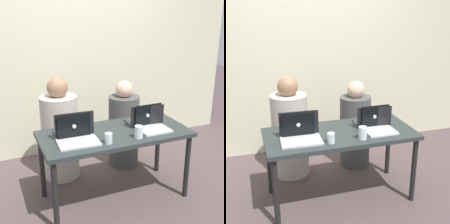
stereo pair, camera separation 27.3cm
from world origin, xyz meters
The scene contains 11 objects.
ground_plane centered at (0.00, 0.00, 0.00)m, with size 12.00×12.00×0.00m, color #524245.
back_wall centered at (0.00, 1.29, 1.31)m, with size 4.50×0.10×2.62m, color beige.
desk centered at (0.00, 0.00, 0.63)m, with size 1.42×0.66×0.71m.
person_on_left centered at (-0.39, 0.62, 0.51)m, with size 0.49×0.49×1.14m.
person_on_right centered at (0.39, 0.62, 0.46)m, with size 0.40×0.40×1.03m.
laptop_front_left centered at (-0.39, -0.06, 0.76)m, with size 0.37×0.29×0.24m.
laptop_back_right centered at (0.36, 0.08, 0.75)m, with size 0.37×0.27×0.21m.
laptop_front_right centered at (0.36, -0.07, 0.75)m, with size 0.29×0.27×0.23m.
laptop_back_left centered at (-0.39, 0.08, 0.75)m, with size 0.31×0.27×0.22m.
water_glass_right centered at (0.15, -0.21, 0.76)m, with size 0.08×0.08×0.12m.
water_glass_left centered at (-0.15, -0.21, 0.75)m, with size 0.07×0.07×0.09m.
Camera 1 is at (-1.10, -2.50, 1.85)m, focal length 50.00 mm.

